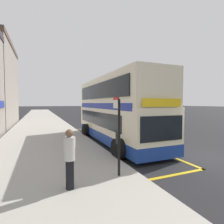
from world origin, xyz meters
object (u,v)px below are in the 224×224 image
object	(u,v)px
bus_stop_sign	(118,130)
pedestrian_further_back	(70,156)
parked_car_black_across	(92,113)
double_decker_bus	(115,112)

from	to	relation	value
bus_stop_sign	pedestrian_further_back	size ratio (longest dim) A/B	1.55
bus_stop_sign	parked_car_black_across	bearing A→B (deg)	75.58
pedestrian_further_back	double_decker_bus	bearing A→B (deg)	55.91
double_decker_bus	bus_stop_sign	size ratio (longest dim) A/B	3.70
double_decker_bus	parked_car_black_across	distance (m)	23.81
double_decker_bus	parked_car_black_across	bearing A→B (deg)	77.62
parked_car_black_across	pedestrian_further_back	distance (m)	30.67
bus_stop_sign	parked_car_black_across	size ratio (longest dim) A/B	0.66
double_decker_bus	parked_car_black_across	xyz separation A→B (m)	(5.10, 23.22, -1.26)
double_decker_bus	pedestrian_further_back	world-z (taller)	double_decker_bus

